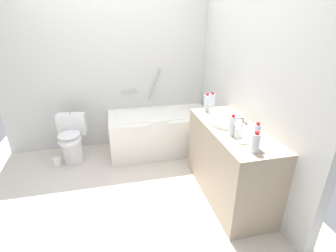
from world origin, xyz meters
TOP-DOWN VIEW (x-y plane):
  - ground_plane at (0.00, 0.00)m, footprint 3.84×3.84m
  - wall_back_tiled at (0.00, 1.21)m, footprint 3.24×0.10m
  - wall_right_mirror at (1.47, 0.00)m, footprint 0.10×2.72m
  - bathtub at (0.63, 0.79)m, footprint 1.51×0.75m
  - toilet at (-0.65, 0.75)m, footprint 0.39×0.49m
  - vanity_counter at (1.16, -0.42)m, footprint 0.52×1.28m
  - sink_basin at (1.12, -0.31)m, footprint 0.35×0.35m
  - sink_faucet at (1.32, -0.31)m, footprint 0.10×0.15m
  - water_bottle_0 at (1.06, -0.58)m, footprint 0.06×0.06m
  - water_bottle_1 at (1.14, -0.86)m, footprint 0.06×0.06m
  - water_bottle_2 at (1.09, 0.03)m, footprint 0.07×0.07m
  - water_bottle_3 at (1.10, -0.93)m, footprint 0.07×0.07m
  - water_bottle_4 at (1.07, 0.13)m, footprint 0.07×0.07m
  - drinking_glass_0 at (1.08, -0.07)m, footprint 0.07×0.07m
  - drinking_glass_1 at (1.09, -0.65)m, footprint 0.08×0.08m
  - soap_dish at (1.08, -0.76)m, footprint 0.09×0.06m
  - toilet_paper_roll at (-0.87, 0.64)m, footprint 0.11×0.11m

SIDE VIEW (x-z plane):
  - ground_plane at x=0.00m, z-range 0.00..0.00m
  - toilet_paper_roll at x=-0.87m, z-range 0.00..0.12m
  - bathtub at x=0.63m, z-range -0.28..0.90m
  - toilet at x=-0.65m, z-range -0.01..0.66m
  - vanity_counter at x=1.16m, z-range 0.00..0.84m
  - soap_dish at x=1.08m, z-range 0.84..0.86m
  - sink_basin at x=1.12m, z-range 0.84..0.88m
  - sink_faucet at x=1.32m, z-range 0.84..0.90m
  - drinking_glass_0 at x=1.08m, z-range 0.84..0.93m
  - drinking_glass_1 at x=1.09m, z-range 0.84..0.94m
  - water_bottle_3 at x=1.10m, z-range 0.83..1.02m
  - water_bottle_0 at x=1.06m, z-range 0.83..1.04m
  - water_bottle_4 at x=1.07m, z-range 0.83..1.05m
  - water_bottle_1 at x=1.14m, z-range 0.83..1.07m
  - water_bottle_2 at x=1.09m, z-range 0.83..1.09m
  - wall_back_tiled at x=0.00m, z-range 0.00..2.36m
  - wall_right_mirror at x=1.47m, z-range 0.00..2.36m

